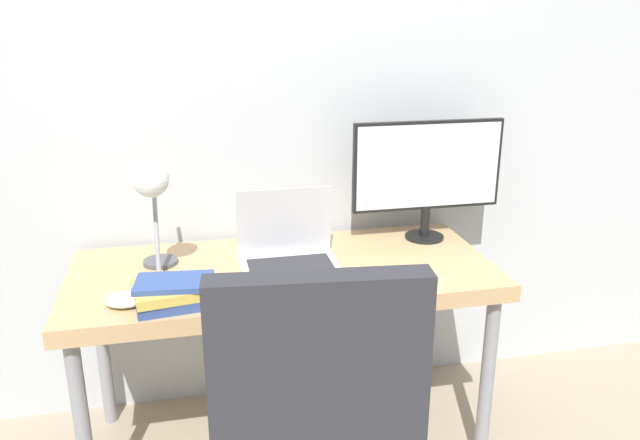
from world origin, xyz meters
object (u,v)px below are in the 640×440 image
Objects in this scene: laptop at (288,251)px; book_stack at (171,292)px; game_controller at (126,299)px; monitor at (428,170)px; desk_lamp at (152,193)px.

laptop is 1.32× the size of book_stack.
game_controller is at bearing -159.13° from laptop.
desk_lamp is at bearing -169.55° from monitor.
game_controller is at bearing 170.87° from book_stack.
laptop reaches higher than game_controller.
monitor reaches higher than laptop.
laptop is 0.59m from game_controller.
monitor reaches higher than book_stack.
monitor is at bearing 10.45° from desk_lamp.
laptop is 0.58× the size of monitor.
monitor is 1.23m from game_controller.
desk_lamp is 0.36m from game_controller.
laptop is 2.59× the size of game_controller.
desk_lamp is (-0.45, -0.02, 0.25)m from laptop.
book_stack is at bearing -9.13° from game_controller.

